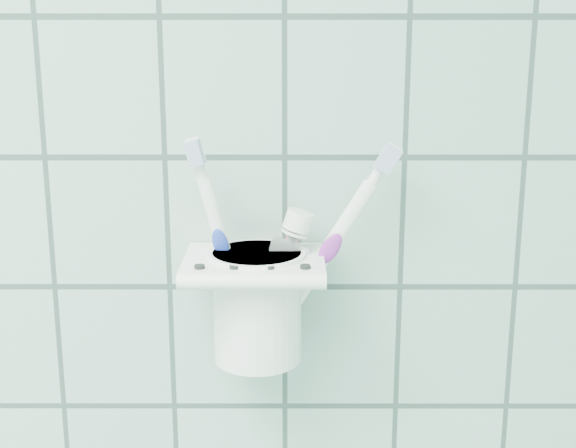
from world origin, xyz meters
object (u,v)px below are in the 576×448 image
Objects in this scene: toothbrush_pink at (248,239)px; toothpaste_tube at (258,267)px; holder_bracket at (254,266)px; toothbrush_orange at (264,233)px; toothbrush_blue at (255,244)px; cup at (257,302)px.

toothbrush_pink is 1.41× the size of toothpaste_tube.
holder_bracket is at bearing -103.45° from toothpaste_tube.
toothbrush_orange is at bearing 32.17° from holder_bracket.
toothbrush_orange is at bearing -48.28° from toothpaste_tube.
holder_bracket is 0.66× the size of toothbrush_blue.
toothpaste_tube is at bearing -13.84° from toothbrush_blue.
toothpaste_tube is (0.00, 0.01, 0.03)m from cup.
toothbrush_orange reaches higher than toothbrush_pink.
toothbrush_pink is at bearing 143.46° from toothbrush_blue.
toothbrush_pink reaches higher than toothbrush_blue.
toothbrush_pink is 0.01m from toothbrush_blue.
cup is 0.72× the size of toothpaste_tube.
cup is 0.48× the size of toothbrush_orange.
holder_bracket is 0.59× the size of toothbrush_orange.
cup is at bearing -60.10° from toothbrush_pink.
toothbrush_orange is at bearing 13.93° from cup.
toothbrush_orange reaches higher than cup.
cup is at bearing -65.74° from toothbrush_blue.
toothbrush_blue is (0.01, -0.01, -0.00)m from toothbrush_pink.
toothpaste_tube is at bearing 87.20° from cup.
toothbrush_pink is at bearing 131.26° from toothpaste_tube.
toothpaste_tube is (0.01, -0.01, -0.02)m from toothbrush_pink.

